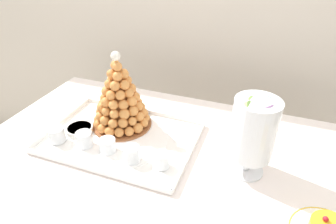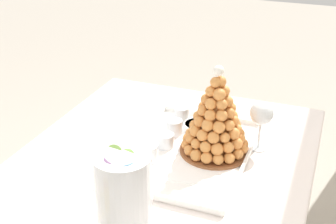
{
  "view_description": "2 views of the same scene",
  "coord_description": "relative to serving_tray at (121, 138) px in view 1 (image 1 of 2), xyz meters",
  "views": [
    {
      "loc": [
        0.29,
        -0.65,
        1.44
      ],
      "look_at": [
        0.05,
        -0.01,
        1.01
      ],
      "focal_mm": 30.4,
      "sensor_mm": 36.0,
      "label": 1
    },
    {
      "loc": [
        1.04,
        0.47,
        1.59
      ],
      "look_at": [
        -0.1,
        0.02,
        0.97
      ],
      "focal_mm": 48.86,
      "sensor_mm": 36.0,
      "label": 2
    }
  ],
  "objects": [
    {
      "name": "buffet_table",
      "position": [
        0.16,
        -0.07,
        -0.1
      ],
      "size": [
        1.32,
        0.92,
        0.8
      ],
      "color": "brown",
      "rests_on": "ground_plane"
    },
    {
      "name": "serving_tray",
      "position": [
        0.0,
        0.0,
        0.0
      ],
      "size": [
        0.54,
        0.38,
        0.02
      ],
      "color": "white",
      "rests_on": "buffet_table"
    },
    {
      "name": "croquembouche",
      "position": [
        -0.04,
        0.08,
        0.12
      ],
      "size": [
        0.23,
        0.23,
        0.3
      ],
      "color": "brown",
      "rests_on": "serving_tray"
    },
    {
      "name": "dessert_cup_left",
      "position": [
        -0.2,
        -0.1,
        0.03
      ],
      "size": [
        0.06,
        0.06,
        0.05
      ],
      "color": "silver",
      "rests_on": "serving_tray"
    },
    {
      "name": "dessert_cup_mid_left",
      "position": [
        -0.1,
        -0.09,
        0.03
      ],
      "size": [
        0.06,
        0.06,
        0.05
      ],
      "color": "silver",
      "rests_on": "serving_tray"
    },
    {
      "name": "dessert_cup_centre",
      "position": [
        -0.0,
        -0.08,
        0.02
      ],
      "size": [
        0.06,
        0.06,
        0.05
      ],
      "color": "silver",
      "rests_on": "serving_tray"
    },
    {
      "name": "dessert_cup_mid_right",
      "position": [
        0.09,
        -0.1,
        0.03
      ],
      "size": [
        0.06,
        0.06,
        0.05
      ],
      "color": "silver",
      "rests_on": "serving_tray"
    },
    {
      "name": "dessert_cup_right",
      "position": [
        0.2,
        -0.09,
        0.03
      ],
      "size": [
        0.05,
        0.05,
        0.05
      ],
      "color": "silver",
      "rests_on": "serving_tray"
    },
    {
      "name": "creme_brulee_ramekin",
      "position": [
        -0.16,
        -0.02,
        0.01
      ],
      "size": [
        0.1,
        0.1,
        0.02
      ],
      "color": "white",
      "rests_on": "serving_tray"
    },
    {
      "name": "macaron_goblet",
      "position": [
        0.45,
        -0.01,
        0.15
      ],
      "size": [
        0.13,
        0.13,
        0.26
      ],
      "color": "white",
      "rests_on": "buffet_table"
    },
    {
      "name": "wine_glass",
      "position": [
        -0.12,
        0.2,
        0.12
      ],
      "size": [
        0.08,
        0.08,
        0.17
      ],
      "color": "silver",
      "rests_on": "buffet_table"
    }
  ]
}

